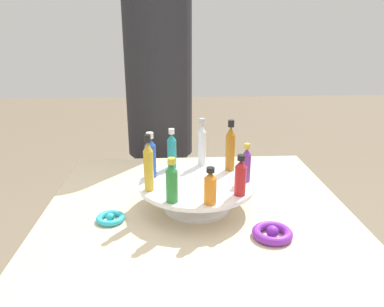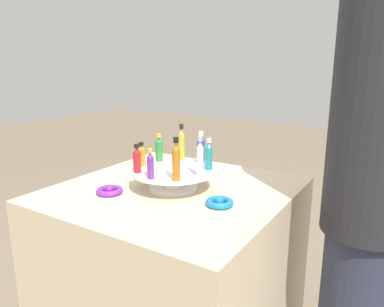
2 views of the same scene
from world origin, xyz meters
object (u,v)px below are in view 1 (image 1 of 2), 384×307
object	(u,v)px
bottle_amber	(230,148)
person_figure	(160,120)
bottle_blue	(151,157)
ribbon_bow_blue	(209,172)
bottle_teal	(172,150)
bottle_green	(172,182)
bottle_orange	(210,187)
ribbon_bow_teal	(110,218)
bottle_purple	(246,164)
ribbon_bow_purple	(272,233)
bottle_red	(240,177)
bottle_clear	(202,144)
display_stand	(197,191)
bottle_gold	(148,165)

from	to	relation	value
bottle_amber	person_figure	xyz separation A→B (m)	(-0.23, 0.59, -0.06)
bottle_blue	ribbon_bow_blue	bearing A→B (deg)	44.92
bottle_teal	bottle_green	bearing A→B (deg)	-90.21
bottle_orange	ribbon_bow_blue	world-z (taller)	bottle_orange
ribbon_bow_teal	person_figure	xyz separation A→B (m)	(0.11, 0.74, 0.08)
bottle_purple	ribbon_bow_purple	bearing A→B (deg)	-77.72
ribbon_bow_blue	person_figure	bearing A→B (deg)	112.14
bottle_teal	person_figure	xyz separation A→B (m)	(-0.05, 0.56, -0.04)
bottle_red	person_figure	bearing A→B (deg)	106.36
ribbon_bow_teal	ribbon_bow_purple	distance (m)	0.42
bottle_purple	bottle_clear	world-z (taller)	bottle_clear
bottle_amber	ribbon_bow_teal	distance (m)	0.40
bottle_red	ribbon_bow_teal	size ratio (longest dim) A/B	1.42
bottle_teal	display_stand	bearing A→B (deg)	-60.21
bottle_red	ribbon_bow_blue	world-z (taller)	bottle_red
bottle_red	bottle_amber	world-z (taller)	bottle_amber
ribbon_bow_teal	person_figure	distance (m)	0.76
bottle_amber	bottle_red	bearing A→B (deg)	-90.21
display_stand	bottle_amber	distance (m)	0.17
bottle_red	bottle_clear	size ratio (longest dim) A/B	0.73
display_stand	ribbon_bow_teal	world-z (taller)	display_stand
display_stand	bottle_red	world-z (taller)	bottle_red
bottle_purple	bottle_amber	distance (m)	0.10
bottle_orange	bottle_clear	size ratio (longest dim) A/B	0.63
bottle_green	bottle_gold	bearing A→B (deg)	129.79
bottle_teal	bottle_blue	size ratio (longest dim) A/B	0.93
ribbon_bow_blue	ribbon_bow_teal	size ratio (longest dim) A/B	1.28
bottle_gold	ribbon_bow_blue	size ratio (longest dim) A/B	1.57
bottle_amber	bottle_green	bearing A→B (deg)	-130.21
display_stand	bottle_orange	world-z (taller)	bottle_orange
bottle_orange	bottle_clear	distance (m)	0.27
bottle_green	ribbon_bow_purple	bearing A→B (deg)	-11.85
bottle_blue	bottle_gold	size ratio (longest dim) A/B	0.87
display_stand	bottle_teal	xyz separation A→B (m)	(-0.07, 0.12, 0.08)
bottle_gold	bottle_red	world-z (taller)	bottle_gold
display_stand	bottle_clear	distance (m)	0.17
display_stand	bottle_clear	xyz separation A→B (m)	(0.02, 0.13, 0.09)
bottle_orange	bottle_purple	distance (m)	0.18
ribbon_bow_blue	ribbon_bow_purple	size ratio (longest dim) A/B	0.97
bottle_gold	ribbon_bow_purple	xyz separation A→B (m)	(0.30, -0.12, -0.14)
bottle_amber	bottle_clear	world-z (taller)	bottle_amber
display_stand	bottle_purple	world-z (taller)	bottle_purple
bottle_orange	bottle_teal	bearing A→B (deg)	109.79
bottle_orange	person_figure	xyz separation A→B (m)	(-0.14, 0.81, -0.03)
bottle_red	ribbon_bow_blue	distance (m)	0.35
bottle_teal	bottle_red	bearing A→B (deg)	-50.21
display_stand	ribbon_bow_blue	bearing A→B (deg)	75.74
bottle_purple	ribbon_bow_blue	xyz separation A→B (m)	(-0.08, 0.24, -0.12)
display_stand	bottle_orange	xyz separation A→B (m)	(0.02, -0.13, 0.07)
display_stand	ribbon_bow_purple	size ratio (longest dim) A/B	3.25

